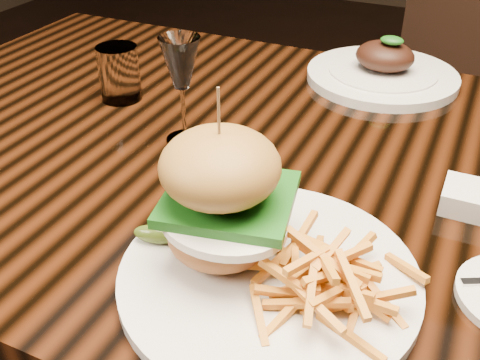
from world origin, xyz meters
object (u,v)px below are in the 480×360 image
at_px(burger_plate, 259,238).
at_px(wine_glass, 181,67).
at_px(dining_table, 312,205).
at_px(far_dish, 383,72).
at_px(chair_far, 457,88).

distance_m(burger_plate, wine_glass, 0.34).
distance_m(dining_table, wine_glass, 0.29).
distance_m(dining_table, burger_plate, 0.29).
xyz_separation_m(burger_plate, far_dish, (0.00, 0.60, -0.04)).
bearing_deg(chair_far, burger_plate, -81.46).
distance_m(wine_glass, chair_far, 1.03).
bearing_deg(dining_table, burger_plate, -86.15).
bearing_deg(burger_plate, dining_table, 94.48).
relative_size(wine_glass, chair_far, 0.18).
relative_size(dining_table, wine_glass, 9.49).
distance_m(burger_plate, chair_far, 1.18).
relative_size(dining_table, far_dish, 5.55).
bearing_deg(dining_table, wine_glass, -174.90).
bearing_deg(chair_far, dining_table, -84.29).
bearing_deg(burger_plate, chair_far, 84.60).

